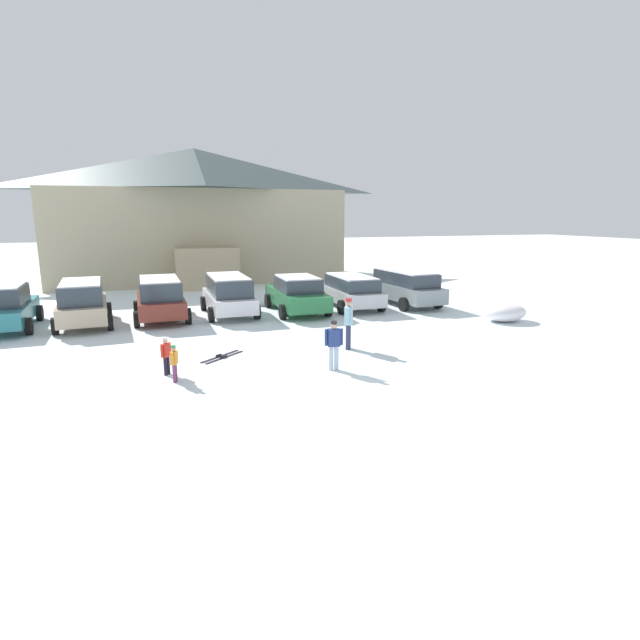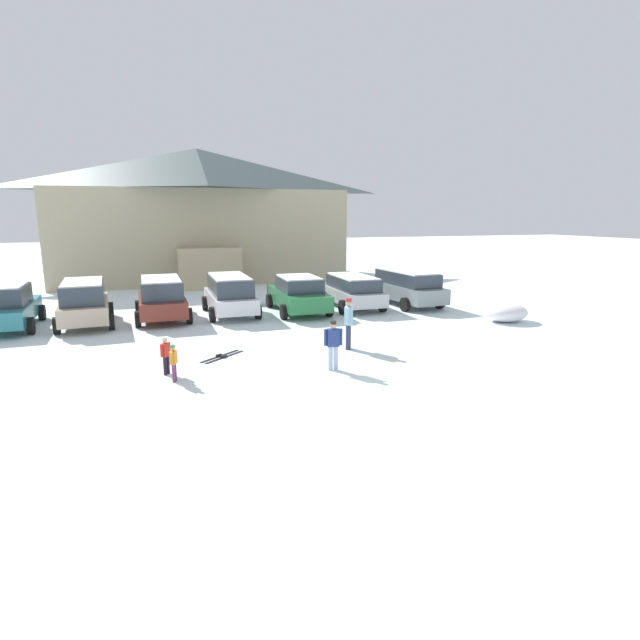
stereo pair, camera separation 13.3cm
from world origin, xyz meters
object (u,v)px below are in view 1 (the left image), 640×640
object	(u,v)px
skier_child_in_red_jacket	(166,354)
ski_lodge	(197,214)
parked_white_suv	(229,294)
parked_teal_hatchback	(3,307)
parked_maroon_van	(160,297)
skier_teen_in_navy_coat	(334,342)
parked_green_coupe	(297,294)
parked_silver_wagon	(351,290)
skier_child_in_orange_jacket	(174,361)
skier_adult_in_blue_parka	(348,320)
parked_beige_suv	(82,302)
plowed_snow_pile	(504,312)
parked_grey_wagon	(405,286)
pair_of_skis	(222,357)

from	to	relation	value
skier_child_in_red_jacket	ski_lodge	bearing A→B (deg)	81.91
ski_lodge	parked_white_suv	world-z (taller)	ski_lodge
parked_white_suv	parked_teal_hatchback	bearing A→B (deg)	-179.08
parked_maroon_van	skier_child_in_red_jacket	distance (m)	7.75
skier_teen_in_navy_coat	parked_green_coupe	bearing A→B (deg)	80.31
parked_silver_wagon	skier_child_in_orange_jacket	xyz separation A→B (m)	(-8.39, -8.27, -0.28)
parked_white_suv	skier_child_in_orange_jacket	bearing A→B (deg)	-107.91
ski_lodge	parked_green_coupe	xyz separation A→B (m)	(2.80, -14.34, -3.52)
skier_teen_in_navy_coat	skier_child_in_orange_jacket	world-z (taller)	skier_teen_in_navy_coat
parked_teal_hatchback	skier_adult_in_blue_parka	xyz separation A→B (m)	(11.24, -6.82, 0.09)
parked_beige_suv	skier_child_in_red_jacket	size ratio (longest dim) A/B	4.19
parked_maroon_van	parked_green_coupe	distance (m)	5.81
parked_green_coupe	skier_child_in_orange_jacket	world-z (taller)	parked_green_coupe
parked_beige_suv	plowed_snow_pile	world-z (taller)	parked_beige_suv
parked_teal_hatchback	skier_adult_in_blue_parka	bearing A→B (deg)	-31.27
ski_lodge	parked_teal_hatchback	distance (m)	16.90
parked_grey_wagon	skier_adult_in_blue_parka	distance (m)	8.72
parked_teal_hatchback	skier_adult_in_blue_parka	size ratio (longest dim) A/B	2.65
parked_white_suv	skier_teen_in_navy_coat	bearing A→B (deg)	-80.36
pair_of_skis	skier_adult_in_blue_parka	bearing A→B (deg)	-5.11
ski_lodge	parked_grey_wagon	world-z (taller)	ski_lodge
parked_teal_hatchback	parked_green_coupe	size ratio (longest dim) A/B	0.94
pair_of_skis	parked_teal_hatchback	bearing A→B (deg)	138.14
parked_beige_suv	skier_child_in_orange_jacket	distance (m)	8.75
parked_maroon_van	skier_teen_in_navy_coat	world-z (taller)	parked_maroon_van
parked_silver_wagon	pair_of_skis	xyz separation A→B (m)	(-6.91, -6.34, -0.82)
parked_green_coupe	skier_teen_in_navy_coat	world-z (taller)	parked_green_coupe
parked_teal_hatchback	parked_maroon_van	distance (m)	5.66
skier_child_in_red_jacket	parked_silver_wagon	bearing A→B (deg)	41.52
parked_white_suv	ski_lodge	bearing A→B (deg)	89.32
skier_teen_in_navy_coat	skier_child_in_orange_jacket	bearing A→B (deg)	174.89
ski_lodge	skier_child_in_red_jacket	distance (m)	22.33
skier_child_in_orange_jacket	parked_white_suv	bearing A→B (deg)	72.09
parked_silver_wagon	skier_child_in_orange_jacket	world-z (taller)	parked_silver_wagon
parked_white_suv	plowed_snow_pile	bearing A→B (deg)	-25.84
parked_green_coupe	parked_grey_wagon	distance (m)	5.43
parked_maroon_van	parked_grey_wagon	bearing A→B (deg)	-1.13
plowed_snow_pile	parked_teal_hatchback	bearing A→B (deg)	165.45
skier_child_in_orange_jacket	pair_of_skis	bearing A→B (deg)	52.35
ski_lodge	skier_adult_in_blue_parka	size ratio (longest dim) A/B	11.17
plowed_snow_pile	pair_of_skis	bearing A→B (deg)	-172.41
skier_adult_in_blue_parka	skier_child_in_red_jacket	bearing A→B (deg)	-171.20
parked_green_coupe	ski_lodge	bearing A→B (deg)	101.06
parked_beige_suv	parked_maroon_van	xyz separation A→B (m)	(2.91, 0.21, -0.01)
parked_green_coupe	parked_maroon_van	bearing A→B (deg)	177.09
parked_maroon_van	skier_child_in_orange_jacket	distance (m)	8.44
ski_lodge	skier_adult_in_blue_parka	world-z (taller)	ski_lodge
skier_adult_in_blue_parka	parked_beige_suv	bearing A→B (deg)	141.91
parked_maroon_van	parked_silver_wagon	size ratio (longest dim) A/B	0.98
ski_lodge	skier_child_in_red_jacket	xyz separation A→B (m)	(-3.10, -21.79, -3.76)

